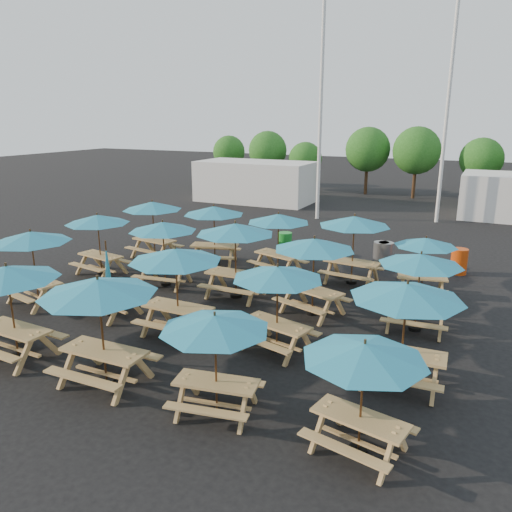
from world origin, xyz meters
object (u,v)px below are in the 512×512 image
at_px(picnic_unit_11, 278,221).
at_px(picnic_unit_13, 278,277).
at_px(picnic_unit_19, 426,245).
at_px(picnic_unit_1, 31,240).
at_px(picnic_unit_10, 235,232).
at_px(waste_bin_0, 285,244).
at_px(picnic_unit_4, 7,277).
at_px(picnic_unit_12, 215,327).
at_px(picnic_unit_5, 109,285).
at_px(picnic_unit_3, 152,208).
at_px(waste_bin_2, 385,254).
at_px(picnic_unit_14, 314,248).
at_px(waste_bin_1, 381,254).
at_px(picnic_unit_7, 214,213).
at_px(picnic_unit_18, 421,263).
at_px(picnic_unit_15, 354,224).
at_px(waste_bin_3, 459,261).
at_px(picnic_unit_6, 163,230).
at_px(picnic_unit_16, 364,357).
at_px(picnic_unit_8, 99,292).
at_px(picnic_unit_17, 407,296).
at_px(picnic_unit_9, 176,259).

distance_m(picnic_unit_11, picnic_unit_13, 6.60).
bearing_deg(picnic_unit_19, picnic_unit_1, -162.80).
relative_size(picnic_unit_10, waste_bin_0, 2.64).
distance_m(picnic_unit_4, waste_bin_0, 12.22).
bearing_deg(picnic_unit_12, picnic_unit_5, 140.04).
distance_m(picnic_unit_3, waste_bin_2, 9.79).
xyz_separation_m(picnic_unit_1, picnic_unit_14, (8.30, 3.02, -0.01)).
distance_m(picnic_unit_11, picnic_unit_19, 5.38).
bearing_deg(waste_bin_1, picnic_unit_19, -55.32).
relative_size(picnic_unit_19, waste_bin_0, 2.47).
height_order(picnic_unit_7, picnic_unit_18, picnic_unit_7).
bearing_deg(picnic_unit_15, picnic_unit_1, -138.06).
xyz_separation_m(waste_bin_0, waste_bin_3, (7.08, 0.37, 0.00)).
distance_m(picnic_unit_3, waste_bin_3, 12.46).
relative_size(picnic_unit_6, waste_bin_3, 2.69).
distance_m(waste_bin_2, waste_bin_3, 2.76).
distance_m(picnic_unit_16, waste_bin_3, 12.24).
bearing_deg(picnic_unit_7, picnic_unit_1, -129.95).
distance_m(picnic_unit_12, waste_bin_3, 12.80).
bearing_deg(waste_bin_3, picnic_unit_4, -127.50).
height_order(picnic_unit_5, picnic_unit_10, picnic_unit_10).
xyz_separation_m(picnic_unit_4, waste_bin_1, (6.46, 12.02, -1.64)).
bearing_deg(picnic_unit_13, picnic_unit_16, -32.48).
relative_size(picnic_unit_18, waste_bin_0, 2.46).
bearing_deg(picnic_unit_13, picnic_unit_15, 101.12).
height_order(picnic_unit_5, picnic_unit_8, picnic_unit_8).
bearing_deg(picnic_unit_16, picnic_unit_19, 102.60).
xyz_separation_m(picnic_unit_8, waste_bin_3, (6.54, 12.25, -1.71)).
xyz_separation_m(picnic_unit_10, picnic_unit_13, (2.81, -3.05, -0.23)).
bearing_deg(picnic_unit_1, picnic_unit_7, 77.57).
bearing_deg(picnic_unit_10, waste_bin_3, 42.01).
height_order(picnic_unit_13, picnic_unit_14, picnic_unit_14).
bearing_deg(picnic_unit_5, picnic_unit_18, 31.32).
height_order(picnic_unit_14, waste_bin_0, picnic_unit_14).
relative_size(picnic_unit_6, picnic_unit_7, 0.88).
height_order(picnic_unit_1, picnic_unit_6, picnic_unit_1).
xyz_separation_m(picnic_unit_3, picnic_unit_18, (11.25, -2.94, -0.15)).
distance_m(picnic_unit_4, picnic_unit_15, 11.11).
height_order(waste_bin_2, waste_bin_3, same).
relative_size(picnic_unit_14, waste_bin_3, 3.11).
distance_m(picnic_unit_8, picnic_unit_11, 9.30).
distance_m(picnic_unit_5, picnic_unit_14, 6.29).
relative_size(picnic_unit_11, picnic_unit_19, 1.22).
bearing_deg(picnic_unit_14, picnic_unit_7, 165.97).
distance_m(picnic_unit_19, waste_bin_3, 3.51).
relative_size(picnic_unit_8, picnic_unit_19, 1.07).
bearing_deg(picnic_unit_17, picnic_unit_9, 175.96).
bearing_deg(picnic_unit_14, picnic_unit_9, -115.55).
height_order(picnic_unit_12, picnic_unit_15, picnic_unit_15).
height_order(picnic_unit_6, waste_bin_0, picnic_unit_6).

